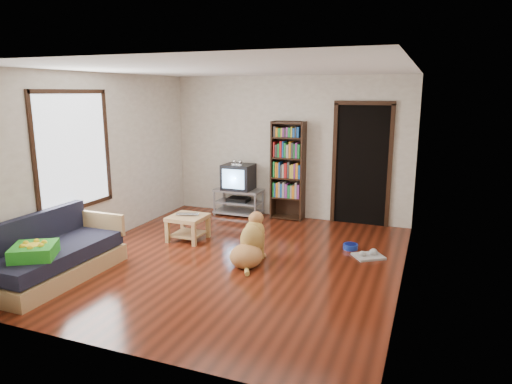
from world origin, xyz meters
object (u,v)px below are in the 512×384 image
(green_cushion, at_px, (34,251))
(grey_rag, at_px, (368,256))
(laptop, at_px, (187,215))
(tv_stand, at_px, (239,201))
(dog, at_px, (250,245))
(dog_bowl, at_px, (350,247))
(coffee_table, at_px, (188,223))
(crt_tv, at_px, (239,176))
(sofa, at_px, (54,258))
(bookshelf, at_px, (288,165))

(green_cushion, distance_m, grey_rag, 4.38)
(laptop, relative_size, grey_rag, 0.89)
(grey_rag, bearing_deg, tv_stand, 151.39)
(green_cushion, bearing_deg, dog, 9.93)
(laptop, height_order, dog_bowl, laptop)
(dog, bearing_deg, coffee_table, 156.53)
(tv_stand, height_order, crt_tv, crt_tv)
(laptop, xyz_separation_m, tv_stand, (0.14, 1.72, -0.14))
(tv_stand, bearing_deg, dog, -62.91)
(crt_tv, bearing_deg, dog, -63.13)
(tv_stand, bearing_deg, grey_rag, -28.61)
(sofa, bearing_deg, laptop, 66.46)
(crt_tv, height_order, bookshelf, bookshelf)
(tv_stand, height_order, coffee_table, tv_stand)
(tv_stand, distance_m, sofa, 3.76)
(green_cushion, height_order, laptop, green_cushion)
(tv_stand, relative_size, bookshelf, 0.50)
(laptop, xyz_separation_m, dog, (1.30, -0.53, -0.15))
(dog_bowl, bearing_deg, coffee_table, -168.73)
(green_cushion, relative_size, coffee_table, 0.85)
(green_cushion, distance_m, bookshelf, 4.52)
(sofa, bearing_deg, dog_bowl, 36.21)
(dog_bowl, xyz_separation_m, crt_tv, (-2.35, 1.22, 0.70))
(green_cushion, relative_size, grey_rag, 1.17)
(green_cushion, height_order, sofa, sofa)
(crt_tv, xyz_separation_m, sofa, (-0.97, -3.65, -0.48))
(crt_tv, distance_m, coffee_table, 1.78)
(grey_rag, bearing_deg, bookshelf, 137.85)
(sofa, distance_m, coffee_table, 2.11)
(green_cushion, xyz_separation_m, dog, (2.00, 1.77, -0.24))
(bookshelf, bearing_deg, coffee_table, -121.45)
(dog_bowl, bearing_deg, crt_tv, 152.61)
(laptop, distance_m, dog_bowl, 2.58)
(green_cushion, relative_size, dog_bowl, 2.13)
(coffee_table, bearing_deg, tv_stand, 85.18)
(green_cushion, xyz_separation_m, sofa, (-0.12, 0.40, -0.24))
(sofa, relative_size, dog, 2.06)
(dog_bowl, height_order, dog, dog)
(grey_rag, distance_m, dog, 1.72)
(green_cushion, distance_m, dog_bowl, 4.30)
(dog, bearing_deg, laptop, 157.66)
(tv_stand, distance_m, coffee_table, 1.70)
(crt_tv, xyz_separation_m, bookshelf, (0.95, 0.07, 0.26))
(coffee_table, bearing_deg, dog_bowl, 11.27)
(green_cushion, bearing_deg, grey_rag, 4.86)
(sofa, bearing_deg, bookshelf, 62.68)
(crt_tv, xyz_separation_m, coffee_table, (-0.14, -1.72, -0.46))
(bookshelf, relative_size, sofa, 1.00)
(grey_rag, xyz_separation_m, dog, (-1.50, -0.81, 0.25))
(green_cushion, bearing_deg, bookshelf, 34.87)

